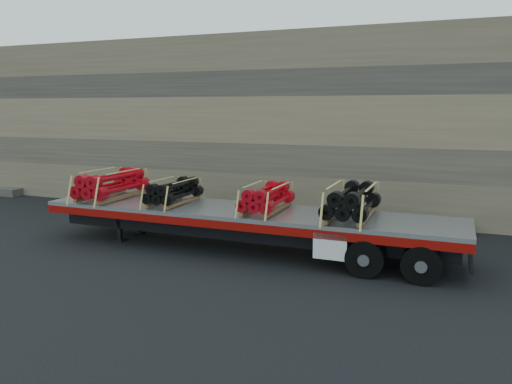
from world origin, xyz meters
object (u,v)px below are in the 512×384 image
(bundle_rear, at_px, (352,202))
(bundle_front, at_px, (112,185))
(trailer, at_px, (243,230))
(bundle_midfront, at_px, (174,192))
(bundle_midrear, at_px, (267,198))

(bundle_rear, bearing_deg, bundle_front, 180.00)
(bundle_front, bearing_deg, trailer, -0.00)
(bundle_front, distance_m, bundle_midfront, 2.33)
(trailer, relative_size, bundle_midrear, 6.01)
(trailer, xyz_separation_m, bundle_front, (-4.67, 0.04, 1.06))
(bundle_midfront, xyz_separation_m, bundle_rear, (5.51, -0.05, 0.07))
(bundle_midrear, height_order, bundle_rear, bundle_rear)
(bundle_midfront, distance_m, bundle_midrear, 3.07)
(trailer, relative_size, bundle_front, 5.00)
(bundle_front, height_order, bundle_rear, bundle_front)
(bundle_front, xyz_separation_m, bundle_midrear, (5.40, -0.05, -0.07))
(bundle_front, xyz_separation_m, bundle_rear, (7.84, -0.07, -0.02))
(bundle_front, bearing_deg, bundle_midfront, 0.00)
(bundle_rear, bearing_deg, trailer, 180.00)
(bundle_front, relative_size, bundle_midfront, 1.24)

